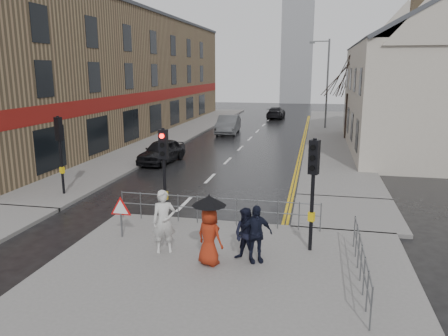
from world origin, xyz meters
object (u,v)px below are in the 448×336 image
at_px(pedestrian_a, 164,222).
at_px(pedestrian_b, 246,235).
at_px(pedestrian_with_umbrella, 209,227).
at_px(pedestrian_d, 255,234).
at_px(car_parked, 162,151).
at_px(car_mid, 228,125).

bearing_deg(pedestrian_a, pedestrian_b, -24.35).
xyz_separation_m(pedestrian_b, pedestrian_with_umbrella, (-0.97, -0.43, 0.33)).
xyz_separation_m(pedestrian_d, car_parked, (-7.44, 12.85, -0.28)).
distance_m(pedestrian_a, car_parked, 13.59).
height_order(pedestrian_a, car_mid, pedestrian_a).
bearing_deg(pedestrian_b, pedestrian_with_umbrella, -135.94).
bearing_deg(pedestrian_b, car_parked, 139.13).
bearing_deg(pedestrian_a, car_mid, 75.80).
xyz_separation_m(pedestrian_a, pedestrian_b, (2.48, -0.12, -0.17)).
bearing_deg(car_mid, pedestrian_a, -86.05).
height_order(pedestrian_b, pedestrian_d, pedestrian_d).
distance_m(pedestrian_b, pedestrian_d, 0.26).
relative_size(pedestrian_a, pedestrian_with_umbrella, 0.95).
height_order(pedestrian_b, car_parked, pedestrian_b).
xyz_separation_m(pedestrian_with_umbrella, car_mid, (-4.77, 26.03, -0.45)).
height_order(pedestrian_with_umbrella, pedestrian_d, pedestrian_with_umbrella).
xyz_separation_m(pedestrian_a, pedestrian_d, (2.73, -0.11, -0.12)).
bearing_deg(pedestrian_a, pedestrian_d, -23.80).
distance_m(pedestrian_a, car_mid, 25.69).
bearing_deg(car_mid, pedestrian_d, -80.16).
distance_m(pedestrian_d, car_parked, 14.85).
relative_size(pedestrian_d, car_parked, 0.41).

